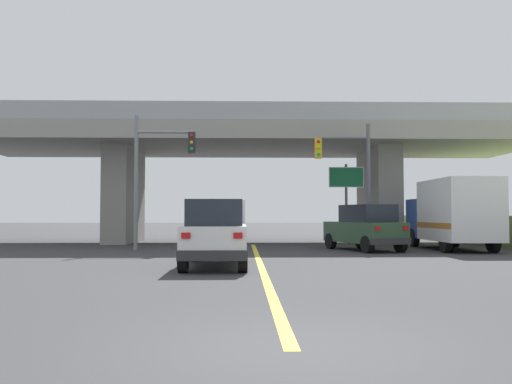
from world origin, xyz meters
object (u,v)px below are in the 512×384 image
at_px(traffic_signal_farside, 155,166).
at_px(highway_sign, 346,185).
at_px(suv_lead, 216,233).
at_px(semi_truck_distant, 234,214).
at_px(suv_crossing, 365,228).
at_px(box_truck, 453,214).
at_px(traffic_signal_nearside, 351,170).

distance_m(traffic_signal_farside, highway_sign, 10.50).
bearing_deg(suv_lead, semi_truck_distant, 90.08).
bearing_deg(suv_lead, highway_sign, 63.38).
height_order(traffic_signal_farside, semi_truck_distant, traffic_signal_farside).
distance_m(suv_crossing, traffic_signal_farside, 9.82).
distance_m(highway_sign, semi_truck_distant, 31.57).
distance_m(suv_crossing, box_truck, 4.10).
height_order(traffic_signal_nearside, semi_truck_distant, traffic_signal_nearside).
height_order(traffic_signal_nearside, traffic_signal_farside, traffic_signal_farside).
bearing_deg(traffic_signal_farside, highway_sign, 24.77).
height_order(box_truck, highway_sign, highway_sign).
xyz_separation_m(traffic_signal_farside, semi_truck_distant, (3.09, 35.26, -2.19)).
relative_size(suv_lead, highway_sign, 1.13).
bearing_deg(suv_lead, traffic_signal_farside, 110.75).
height_order(suv_lead, traffic_signal_nearside, traffic_signal_nearside).
bearing_deg(semi_truck_distant, highway_sign, -78.24).
relative_size(box_truck, traffic_signal_nearside, 1.09).
relative_size(suv_crossing, highway_sign, 1.10).
xyz_separation_m(traffic_signal_nearside, semi_truck_distant, (-5.99, 34.48, -2.08)).
xyz_separation_m(suv_crossing, traffic_signal_nearside, (-0.30, 1.51, 2.69)).
relative_size(traffic_signal_farside, highway_sign, 1.42).
bearing_deg(box_truck, suv_lead, -142.44).
height_order(suv_lead, suv_crossing, same).
relative_size(traffic_signal_nearside, semi_truck_distant, 0.83).
bearing_deg(traffic_signal_nearside, suv_lead, -123.10).
xyz_separation_m(traffic_signal_nearside, highway_sign, (0.44, 3.61, -0.50)).
xyz_separation_m(suv_lead, traffic_signal_farside, (-3.15, 8.31, 2.79)).
relative_size(suv_crossing, semi_truck_distant, 0.66).
height_order(suv_crossing, semi_truck_distant, semi_truck_distant).
distance_m(suv_crossing, highway_sign, 5.57).
bearing_deg(box_truck, suv_crossing, -175.50).
relative_size(suv_lead, suv_crossing, 1.03).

